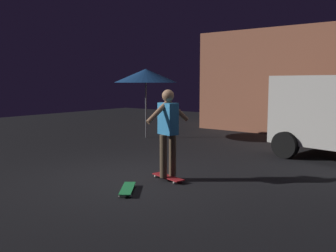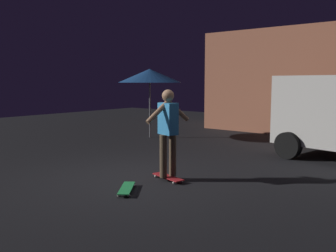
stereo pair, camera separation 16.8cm
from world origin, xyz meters
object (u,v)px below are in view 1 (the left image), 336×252
object	(u,v)px
skateboard_ridden	(168,177)
skateboard_spare	(127,189)
patio_umbrella	(146,76)
skater	(168,127)

from	to	relation	value
skateboard_ridden	skateboard_spare	size ratio (longest dim) A/B	1.08
skateboard_ridden	skateboard_spare	xyz separation A→B (m)	(-0.07, -1.04, 0.00)
skateboard_ridden	skateboard_spare	bearing A→B (deg)	-94.06
skateboard_spare	skateboard_ridden	bearing A→B (deg)	85.94
patio_umbrella	skateboard_spare	xyz separation A→B (m)	(3.89, -4.91, -2.02)
skateboard_ridden	skater	xyz separation A→B (m)	(0.00, 0.00, 0.98)
skateboard_ridden	skater	bearing A→B (deg)	0.00
patio_umbrella	skateboard_ridden	size ratio (longest dim) A/B	2.86
skateboard_ridden	skater	size ratio (longest dim) A/B	0.48
skateboard_spare	skater	world-z (taller)	skater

